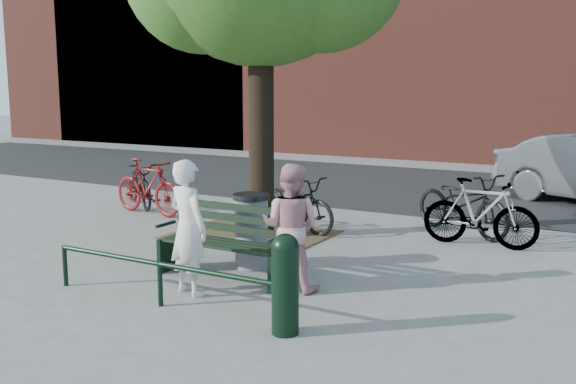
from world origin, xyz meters
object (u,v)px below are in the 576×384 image
Objects in this scene: person_right at (291,227)px; bicycle_c at (292,203)px; bollard at (285,281)px; person_left at (188,228)px; litter_bin at (251,231)px; park_bench at (227,240)px.

bicycle_c is at bearing -69.33° from person_right.
person_left is at bearing 161.98° from bollard.
person_right is 3.18m from bicycle_c.
bollard is 4.59m from bicycle_c.
person_left is 1.20m from person_right.
bollard is 1.01× the size of litter_bin.
bollard is 0.57× the size of bicycle_c.
park_bench is at bearing -10.47° from person_right.
person_right is 1.51× the size of bollard.
person_left reaches higher than litter_bin.
litter_bin is at bearing -39.64° from person_right.
person_right is at bearing -126.63° from person_left.
bollard is at bearing 177.30° from person_left.
person_left is 1.58× the size of litter_bin.
bicycle_c is (-0.59, 3.51, -0.32)m from person_left.
person_left is at bearing -91.27° from litter_bin.
person_right reaches higher than bicycle_c.
park_bench is at bearing 141.04° from bollard.
person_left reaches higher than park_bench.
park_bench is at bearing -155.50° from bicycle_c.
person_left reaches higher than bicycle_c.
litter_bin is (0.04, 0.52, 0.03)m from park_bench.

